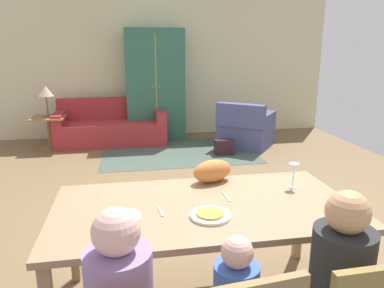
{
  "coord_description": "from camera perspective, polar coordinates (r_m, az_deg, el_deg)",
  "views": [
    {
      "loc": [
        -0.69,
        -3.66,
        1.75
      ],
      "look_at": [
        -0.09,
        -0.32,
        0.85
      ],
      "focal_mm": 33.98,
      "sensor_mm": 36.0,
      "label": 1
    }
  ],
  "objects": [
    {
      "name": "ground_plane",
      "position": [
        4.64,
        -0.87,
        -7.43
      ],
      "size": [
        6.92,
        6.36,
        0.02
      ],
      "primitive_type": "cube",
      "color": "brown"
    },
    {
      "name": "back_wall",
      "position": [
        7.51,
        -4.99,
        11.77
      ],
      "size": [
        6.92,
        0.1,
        2.7
      ],
      "primitive_type": "cube",
      "color": "beige",
      "rests_on": "ground_plane"
    },
    {
      "name": "dining_table",
      "position": [
        2.43,
        1.89,
        -10.88
      ],
      "size": [
        1.95,
        1.01,
        0.76
      ],
      "color": "#9D7C59",
      "rests_on": "ground_plane"
    },
    {
      "name": "plate_near_man",
      "position": [
        2.25,
        -11.17,
        -11.37
      ],
      "size": [
        0.25,
        0.25,
        0.02
      ],
      "primitive_type": "cylinder",
      "color": "silver",
      "rests_on": "dining_table"
    },
    {
      "name": "pizza_near_man",
      "position": [
        2.24,
        -11.19,
        -11.02
      ],
      "size": [
        0.17,
        0.17,
        0.01
      ],
      "primitive_type": "cylinder",
      "color": "#E29D51",
      "rests_on": "plate_near_man"
    },
    {
      "name": "plate_near_child",
      "position": [
        2.24,
        2.88,
        -11.16
      ],
      "size": [
        0.25,
        0.25,
        0.02
      ],
      "primitive_type": "cylinder",
      "color": "silver",
      "rests_on": "dining_table"
    },
    {
      "name": "pizza_near_child",
      "position": [
        2.24,
        2.89,
        -10.82
      ],
      "size": [
        0.17,
        0.17,
        0.01
      ],
      "primitive_type": "cylinder",
      "color": "gold",
      "rests_on": "plate_near_child"
    },
    {
      "name": "wine_glass",
      "position": [
        2.73,
        15.68,
        -4.01
      ],
      "size": [
        0.07,
        0.07,
        0.19
      ],
      "color": "silver",
      "rests_on": "dining_table"
    },
    {
      "name": "fork",
      "position": [
        2.32,
        -5.03,
        -10.44
      ],
      "size": [
        0.03,
        0.15,
        0.01
      ],
      "primitive_type": "cube",
      "rotation": [
        0.0,
        0.0,
        0.12
      ],
      "color": "silver",
      "rests_on": "dining_table"
    },
    {
      "name": "knife",
      "position": [
        2.53,
        5.35,
        -8.2
      ],
      "size": [
        0.02,
        0.17,
        0.01
      ],
      "primitive_type": "cube",
      "rotation": [
        0.0,
        0.0,
        0.04
      ],
      "color": "silver",
      "rests_on": "dining_table"
    },
    {
      "name": "cat",
      "position": [
        2.77,
        3.21,
        -4.25
      ],
      "size": [
        0.35,
        0.26,
        0.17
      ],
      "primitive_type": "ellipsoid",
      "rotation": [
        0.0,
        0.0,
        0.33
      ],
      "color": "#D27839",
      "rests_on": "dining_table"
    },
    {
      "name": "area_rug",
      "position": [
        6.31,
        -2.2,
        -1.2
      ],
      "size": [
        2.6,
        1.8,
        0.01
      ],
      "primitive_type": "cube",
      "color": "#445347",
      "rests_on": "ground_plane"
    },
    {
      "name": "couch",
      "position": [
        7.02,
        -12.5,
        2.61
      ],
      "size": [
        2.0,
        0.86,
        0.82
      ],
      "color": "#A42C2F",
      "rests_on": "ground_plane"
    },
    {
      "name": "armchair",
      "position": [
        6.66,
        8.39,
        2.31
      ],
      "size": [
        1.2,
        1.2,
        0.82
      ],
      "color": "#474D7B",
      "rests_on": "ground_plane"
    },
    {
      "name": "armoire",
      "position": [
        7.13,
        -5.82,
        9.17
      ],
      "size": [
        1.1,
        0.59,
        2.1
      ],
      "color": "#2C614D",
      "rests_on": "ground_plane"
    },
    {
      "name": "side_table",
      "position": [
        6.88,
        -21.47,
        2.33
      ],
      "size": [
        0.56,
        0.56,
        0.58
      ],
      "color": "olive",
      "rests_on": "ground_plane"
    },
    {
      "name": "table_lamp",
      "position": [
        6.79,
        -21.98,
        7.54
      ],
      "size": [
        0.26,
        0.26,
        0.54
      ],
      "color": "brown",
      "rests_on": "side_table"
    },
    {
      "name": "handbag",
      "position": [
        6.13,
        5.07,
        -0.5
      ],
      "size": [
        0.32,
        0.16,
        0.26
      ],
      "primitive_type": "cube",
      "color": "#2F1A22",
      "rests_on": "ground_plane"
    }
  ]
}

